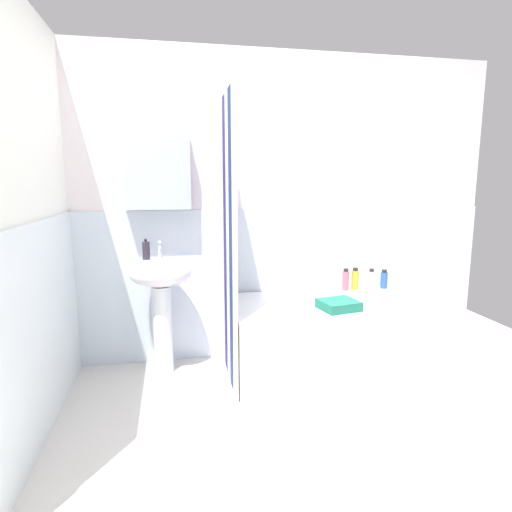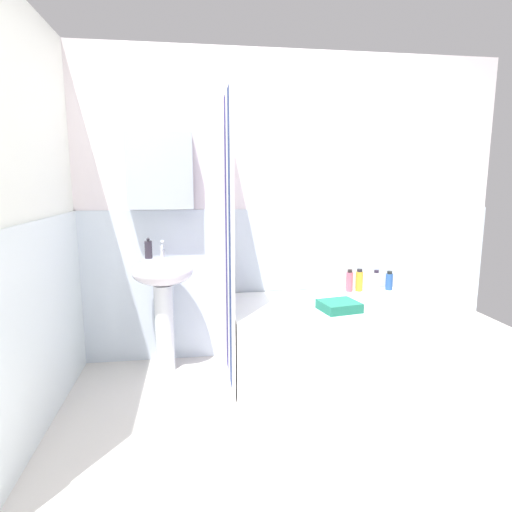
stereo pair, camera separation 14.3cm
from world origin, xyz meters
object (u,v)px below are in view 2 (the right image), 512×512
at_px(bathtub, 327,337).
at_px(conditioner_bottle, 349,281).
at_px(body_wash_bottle, 376,281).
at_px(shampoo_bottle, 359,281).
at_px(sink, 163,289).
at_px(lotion_bottle, 389,281).
at_px(towel_folded, 339,306).
at_px(soap_dispenser, 148,249).

relative_size(bathtub, conditioner_bottle, 7.89).
xyz_separation_m(body_wash_bottle, shampoo_bottle, (-0.15, -0.02, 0.01)).
distance_m(sink, lotion_bottle, 1.82).
distance_m(sink, towel_folded, 1.28).
height_order(sink, lotion_bottle, sink).
relative_size(soap_dispenser, towel_folded, 0.60).
relative_size(shampoo_bottle, conditioner_bottle, 1.01).
distance_m(body_wash_bottle, shampoo_bottle, 0.15).
xyz_separation_m(lotion_bottle, body_wash_bottle, (-0.11, 0.02, 0.00)).
xyz_separation_m(lotion_bottle, shampoo_bottle, (-0.26, 0.00, 0.01)).
bearing_deg(bathtub, conditioner_bottle, 47.11).
height_order(soap_dispenser, shampoo_bottle, soap_dispenser).
relative_size(bathtub, towel_folded, 5.65).
distance_m(body_wash_bottle, conditioner_bottle, 0.24).
bearing_deg(sink, towel_folded, -17.68).
distance_m(bathtub, shampoo_bottle, 0.58).
bearing_deg(soap_dispenser, conditioner_bottle, 2.76).
bearing_deg(conditioner_bottle, soap_dispenser, -177.24).
bearing_deg(bathtub, shampoo_bottle, 39.63).
bearing_deg(towel_folded, bathtub, 94.13).
height_order(bathtub, conditioner_bottle, conditioner_bottle).
bearing_deg(conditioner_bottle, body_wash_bottle, 4.76).
xyz_separation_m(sink, soap_dispenser, (-0.10, 0.03, 0.30)).
bearing_deg(lotion_bottle, conditioner_bottle, -179.68).
relative_size(sink, bathtub, 0.60).
distance_m(bathtub, towel_folded, 0.36).
relative_size(body_wash_bottle, conditioner_bottle, 0.91).
relative_size(bathtub, body_wash_bottle, 8.63).
xyz_separation_m(sink, towel_folded, (1.22, -0.39, -0.07)).
xyz_separation_m(sink, conditioner_bottle, (1.48, 0.10, -0.01)).
xyz_separation_m(shampoo_bottle, conditioner_bottle, (-0.08, -0.00, -0.00)).
bearing_deg(towel_folded, body_wash_bottle, 46.01).
xyz_separation_m(bathtub, towel_folded, (0.01, -0.20, 0.30)).
bearing_deg(towel_folded, conditioner_bottle, 62.41).
height_order(conditioner_bottle, towel_folded, conditioner_bottle).
distance_m(soap_dispenser, body_wash_bottle, 1.84).
relative_size(shampoo_bottle, towel_folded, 0.73).
relative_size(sink, shampoo_bottle, 4.69).
bearing_deg(sink, soap_dispenser, 163.56).
bearing_deg(bathtub, body_wash_bottle, 31.54).
height_order(lotion_bottle, body_wash_bottle, body_wash_bottle).
xyz_separation_m(body_wash_bottle, conditioner_bottle, (-0.24, -0.02, 0.01)).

